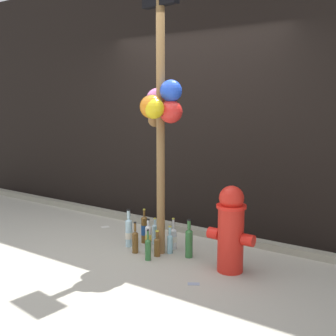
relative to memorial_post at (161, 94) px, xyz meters
name	(u,v)px	position (x,y,z in m)	size (l,w,h in m)	color
ground_plane	(128,255)	(-0.27, -0.22, -1.70)	(14.00, 14.00, 0.00)	#ADA899
building_wall	(197,99)	(-0.27, 1.18, -0.04)	(10.00, 0.20, 3.32)	black
curb_strip	(181,228)	(-0.27, 0.82, -1.66)	(8.00, 0.12, 0.08)	gray
memorial_post	(161,94)	(0.00, 0.00, 0.00)	(0.49, 0.47, 2.92)	olive
fire_hydrant	(231,229)	(0.82, 0.01, -1.28)	(0.47, 0.29, 0.84)	red
bottle_0	(170,242)	(0.06, 0.08, -1.58)	(0.06, 0.06, 0.30)	#93CCE0
bottle_1	(160,236)	(-0.13, 0.17, -1.57)	(0.08, 0.08, 0.34)	#337038
bottle_2	(129,232)	(-0.44, 0.00, -1.53)	(0.08, 0.08, 0.43)	#B2DBEA
bottle_3	(157,246)	(0.00, -0.07, -1.59)	(0.07, 0.07, 0.28)	brown
bottle_4	(155,233)	(-0.26, 0.25, -1.58)	(0.06, 0.06, 0.30)	#B2DBEA
bottle_5	(148,249)	(-0.01, -0.22, -1.58)	(0.06, 0.06, 0.33)	#337038
bottle_6	(135,241)	(-0.25, -0.12, -1.57)	(0.07, 0.07, 0.35)	brown
bottle_7	(189,242)	(0.29, 0.10, -1.53)	(0.08, 0.08, 0.41)	#337038
bottle_8	(144,229)	(-0.38, 0.20, -1.54)	(0.07, 0.07, 0.40)	brown
bottle_9	(173,238)	(0.01, 0.22, -1.58)	(0.07, 0.07, 0.35)	silver
bottle_10	(148,237)	(-0.17, 0.01, -1.55)	(0.07, 0.07, 0.36)	silver
litter_0	(105,227)	(-1.19, 0.39, -1.70)	(0.10, 0.08, 0.01)	silver
litter_1	(194,284)	(0.69, -0.45, -1.70)	(0.11, 0.06, 0.01)	#8C99B2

